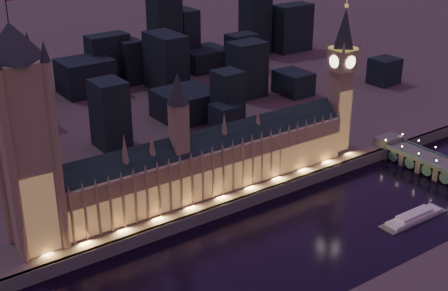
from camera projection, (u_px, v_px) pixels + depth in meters
ground_plane at (274, 243)px, 344.03m from camera, size 2000.00×2000.00×0.00m
embankment_wall at (231, 207)px, 373.06m from camera, size 2000.00×2.50×8.00m
palace_of_westminster at (207, 162)px, 378.19m from camera, size 202.00×22.78×78.00m
victoria_tower at (23, 130)px, 302.85m from camera, size 31.68×31.68×129.58m
elizabeth_tower at (342, 68)px, 421.29m from camera, size 18.00×18.00×105.61m
westminster_bridge at (444, 170)px, 415.71m from camera, size 18.96×113.00×15.90m
river_boat at (414, 217)px, 367.34m from camera, size 48.82×12.03×4.50m
city_backdrop at (124, 72)px, 535.84m from camera, size 481.66×215.63×78.00m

